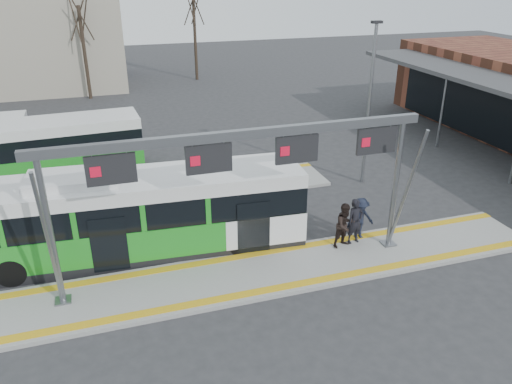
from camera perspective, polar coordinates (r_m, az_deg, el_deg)
ground at (r=18.03m, az=0.09°, el=-9.51°), size 120.00×120.00×0.00m
platform_main at (r=17.99m, az=0.09°, el=-9.31°), size 22.00×3.00×0.15m
platform_second at (r=24.39m, az=-14.77°, el=-0.64°), size 20.00×3.00×0.15m
tactile_main at (r=17.94m, az=0.09°, el=-9.09°), size 22.00×2.65×0.02m
tactile_second at (r=25.41m, az=-14.98°, el=0.58°), size 20.00×0.35×0.02m
gantry at (r=16.17m, az=-1.36°, el=3.53°), size 13.00×1.68×5.20m
hero_bus at (r=19.16m, az=-13.51°, el=-2.65°), size 12.60×3.45×3.43m
bg_bus_green at (r=27.60m, az=-25.84°, el=3.85°), size 12.42×3.36×3.07m
passenger_a at (r=19.69m, az=11.26°, el=-3.29°), size 0.72×0.53×1.83m
passenger_b at (r=19.37m, az=10.15°, el=-3.76°), size 1.00×0.85×1.79m
passenger_c at (r=20.05m, az=11.81°, el=-2.97°), size 1.12×0.65×1.74m
tree_left at (r=43.65m, az=-19.48°, el=18.13°), size 1.40×1.40×8.31m
tree_mid at (r=49.37m, az=-7.16°, el=20.44°), size 1.40×1.40×9.01m
lamp_east at (r=24.77m, az=12.82°, el=10.02°), size 0.50×0.25×7.85m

